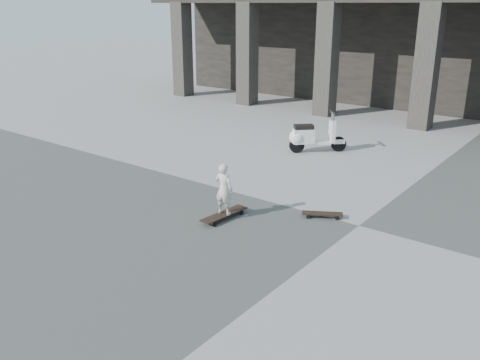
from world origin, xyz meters
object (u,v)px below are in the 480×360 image
Objects in this scene: skateboard_spare at (322,214)px; child at (224,189)px; longboard at (224,215)px; scooter at (308,137)px.

child reaches higher than skateboard_spare.
longboard is 1.41× the size of skateboard_spare.
longboard is 1.09× the size of child.
longboard is at bearing -121.65° from scooter.
longboard reaches higher than skateboard_spare.
skateboard_spare is at bearing -100.00° from scooter.
child is 5.12m from scooter.
scooter is (-1.08, 5.01, 0.36)m from longboard.
scooter is at bearing 17.15° from longboard.
scooter reaches higher than child.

